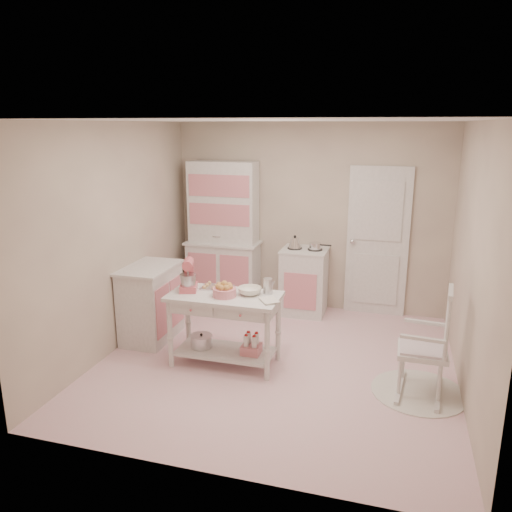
# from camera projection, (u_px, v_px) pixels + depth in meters

# --- Properties ---
(room_shell) EXTENTS (3.84, 3.84, 2.62)m
(room_shell) POSITION_uv_depth(u_px,v_px,m) (277.00, 216.00, 5.11)
(room_shell) COLOR pink
(room_shell) RESTS_ON ground
(door) EXTENTS (0.82, 0.05, 2.04)m
(door) POSITION_uv_depth(u_px,v_px,m) (377.00, 242.00, 6.76)
(door) COLOR white
(door) RESTS_ON ground
(hutch) EXTENTS (1.06, 0.50, 2.08)m
(hutch) POSITION_uv_depth(u_px,v_px,m) (223.00, 234.00, 7.13)
(hutch) COLOR white
(hutch) RESTS_ON ground
(stove) EXTENTS (0.62, 0.57, 0.92)m
(stove) POSITION_uv_depth(u_px,v_px,m) (304.00, 281.00, 6.91)
(stove) COLOR white
(stove) RESTS_ON ground
(base_cabinet) EXTENTS (0.54, 0.84, 0.92)m
(base_cabinet) POSITION_uv_depth(u_px,v_px,m) (151.00, 303.00, 6.07)
(base_cabinet) COLOR white
(base_cabinet) RESTS_ON ground
(lace_rug) EXTENTS (0.92, 0.92, 0.01)m
(lace_rug) POSITION_uv_depth(u_px,v_px,m) (418.00, 392.00, 4.92)
(lace_rug) COLOR white
(lace_rug) RESTS_ON ground
(rocking_chair) EXTENTS (0.55, 0.76, 1.10)m
(rocking_chair) POSITION_uv_depth(u_px,v_px,m) (423.00, 341.00, 4.78)
(rocking_chair) COLOR white
(rocking_chair) RESTS_ON ground
(work_table) EXTENTS (1.20, 0.60, 0.80)m
(work_table) POSITION_uv_depth(u_px,v_px,m) (225.00, 329.00, 5.43)
(work_table) COLOR white
(work_table) RESTS_ON ground
(stand_mixer) EXTENTS (0.28, 0.33, 0.34)m
(stand_mixer) POSITION_uv_depth(u_px,v_px,m) (188.00, 276.00, 5.42)
(stand_mixer) COLOR #CB5560
(stand_mixer) RESTS_ON work_table
(cookie_tray) EXTENTS (0.34, 0.24, 0.02)m
(cookie_tray) POSITION_uv_depth(u_px,v_px,m) (217.00, 288.00, 5.53)
(cookie_tray) COLOR silver
(cookie_tray) RESTS_ON work_table
(bread_basket) EXTENTS (0.25, 0.25, 0.09)m
(bread_basket) POSITION_uv_depth(u_px,v_px,m) (224.00, 292.00, 5.27)
(bread_basket) COLOR #DA7D89
(bread_basket) RESTS_ON work_table
(mixing_bowl) EXTENTS (0.25, 0.25, 0.08)m
(mixing_bowl) POSITION_uv_depth(u_px,v_px,m) (250.00, 291.00, 5.32)
(mixing_bowl) COLOR white
(mixing_bowl) RESTS_ON work_table
(metal_pitcher) EXTENTS (0.10, 0.10, 0.17)m
(metal_pitcher) POSITION_uv_depth(u_px,v_px,m) (268.00, 286.00, 5.34)
(metal_pitcher) COLOR silver
(metal_pitcher) RESTS_ON work_table
(recipe_book) EXTENTS (0.26, 0.27, 0.02)m
(recipe_book) POSITION_uv_depth(u_px,v_px,m) (262.00, 301.00, 5.10)
(recipe_book) COLOR white
(recipe_book) RESTS_ON work_table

